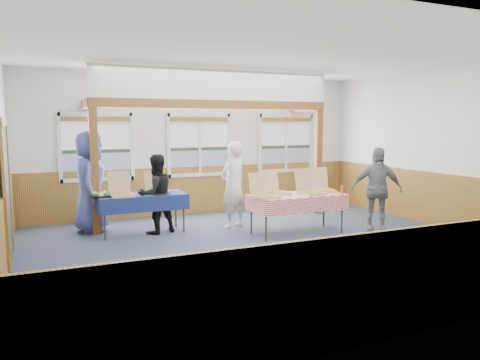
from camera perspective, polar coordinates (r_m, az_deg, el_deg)
name	(u,v)px	position (r m, az deg, el deg)	size (l,w,h in m)	color
floor	(267,248)	(8.01, 3.34, -8.31)	(8.00, 8.00, 0.00)	#293143
ceiling	(269,55)	(7.80, 3.51, 15.00)	(8.00, 8.00, 0.00)	white
wall_back	(199,145)	(10.96, -5.05, 4.28)	(8.00, 8.00, 0.00)	silver
wall_front	(434,175)	(4.92, 22.54, 0.53)	(8.00, 8.00, 0.00)	silver
wall_right	(446,149)	(10.22, 23.80, 3.52)	(8.00, 8.00, 0.00)	silver
wainscot_back	(200,190)	(11.04, -4.95, -1.18)	(7.98, 0.05, 1.10)	brown
wainscot_front	(427,279)	(5.15, 21.78, -11.13)	(7.98, 0.05, 1.10)	brown
wainscot_left	(3,240)	(7.04, -26.93, -6.57)	(0.05, 6.98, 1.10)	brown
wainscot_right	(442,201)	(10.31, 23.42, -2.31)	(0.05, 6.98, 1.10)	brown
cased_opening	(5,194)	(7.84, -26.70, -1.53)	(0.06, 1.30, 2.10)	#333333
window_left	(97,143)	(10.40, -17.08, 4.29)	(1.56, 0.10, 1.46)	silver
window_mid	(199,142)	(10.92, -4.98, 4.68)	(1.56, 0.10, 1.46)	silver
window_right	(286,140)	(11.87, 5.61, 4.85)	(1.56, 0.10, 1.46)	silver
post_left	(94,171)	(9.26, -17.32, 1.02)	(0.15, 0.15, 2.40)	#583C13
post_right	(318,162)	(11.02, 9.46, 2.14)	(0.15, 0.15, 2.40)	#583C13
cross_beam	(217,104)	(9.83, -2.80, 9.18)	(5.15, 0.18, 0.18)	#583C13
table_left	(142,197)	(9.13, -11.86, -2.09)	(1.73, 0.92, 0.76)	#333333
table_right	(297,197)	(8.97, 6.99, -2.12)	(1.90, 1.02, 0.76)	#333333
pizza_box_a	(122,193)	(8.93, -14.24, -1.51)	(0.42, 0.51, 0.45)	tan
pizza_box_b	(157,189)	(9.34, -10.04, -1.06)	(0.46, 0.52, 0.41)	tan
pizza_box_c	(264,194)	(8.50, 2.97, -1.73)	(0.45, 0.53, 0.44)	tan
pizza_box_d	(276,191)	(8.94, 4.39, -1.31)	(0.49, 0.57, 0.45)	tan
pizza_box_e	(310,191)	(9.01, 8.59, -1.30)	(0.46, 0.54, 0.44)	tan
pizza_box_f	(322,188)	(9.42, 9.98, -0.97)	(0.49, 0.57, 0.46)	tan
veggie_tray	(101,195)	(8.99, -16.55, -1.76)	(0.42, 0.42, 0.09)	black
drink_glass	(342,190)	(9.21, 12.34, -1.15)	(0.07, 0.07, 0.15)	#945518
woman_white	(233,185)	(9.40, -0.82, -0.58)	(0.64, 0.42, 1.75)	silver
woman_black	(156,194)	(9.08, -10.21, -1.69)	(0.74, 0.58, 1.52)	black
man_blue	(90,181)	(9.52, -17.82, -0.17)	(0.96, 0.62, 1.96)	#3C4A98
person_grey	(376,189)	(9.47, 16.29, -1.11)	(0.97, 0.40, 1.65)	slate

